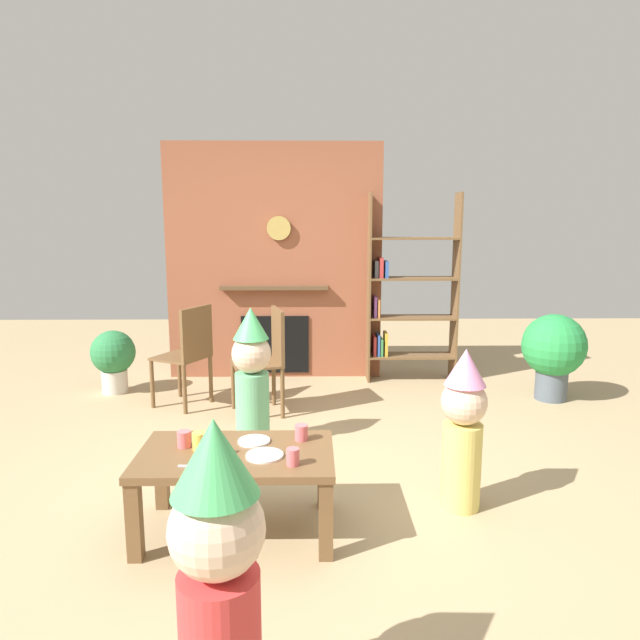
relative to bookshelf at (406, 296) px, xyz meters
The scene contains 19 objects.
ground_plane 2.76m from the bookshelf, 113.57° to the right, with size 12.00×12.00×0.00m, color tan.
brick_fireplace_feature 1.39m from the bookshelf, behind, with size 2.20×0.28×2.40m.
bookshelf is the anchor object (origin of this frame).
coffee_table 3.26m from the bookshelf, 114.79° to the right, with size 1.02×0.61×0.45m.
paper_cup_near_left 2.97m from the bookshelf, 110.07° to the right, with size 0.07×0.07×0.09m, color #E5666B.
paper_cup_near_right 3.31m from the bookshelf, 119.81° to the right, with size 0.07×0.07×0.09m, color #E5666B.
paper_cup_center 3.30m from the bookshelf, 118.12° to the right, with size 0.08×0.08×0.09m, color #F2CC4C.
paper_cup_far_left 3.29m from the bookshelf, 108.75° to the right, with size 0.06×0.06×0.09m, color #E5666B.
paper_plate_front 3.09m from the bookshelf, 114.44° to the right, with size 0.18×0.18×0.01m, color white.
paper_plate_rear 3.24m from the bookshelf, 111.82° to the right, with size 0.19×0.19×0.01m, color white.
birthday_cake_slice 3.29m from the bookshelf, 115.42° to the right, with size 0.10×0.10×0.07m, color pink.
table_fork 3.49m from the bookshelf, 116.34° to the right, with size 0.15×0.02×0.01m, color silver.
child_with_cone_hat 4.36m from the bookshelf, 106.57° to the right, with size 0.30×0.30×1.08m.
child_in_pink 2.71m from the bookshelf, 92.06° to the right, with size 0.26×0.26×0.94m.
child_by_the_chairs 2.25m from the bookshelf, 128.45° to the right, with size 0.28×0.28×1.03m.
dining_chair_left 2.23m from the bookshelf, 157.40° to the right, with size 0.54×0.54×0.90m.
dining_chair_middle 1.71m from the bookshelf, 142.61° to the right, with size 0.49×0.49×0.90m.
potted_plant_tall 1.48m from the bookshelf, 28.87° to the right, with size 0.57×0.57×0.79m.
potted_plant_short 2.92m from the bookshelf, behind, with size 0.41×0.41×0.60m.
Camera 1 is at (0.09, -3.38, 1.66)m, focal length 32.37 mm.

